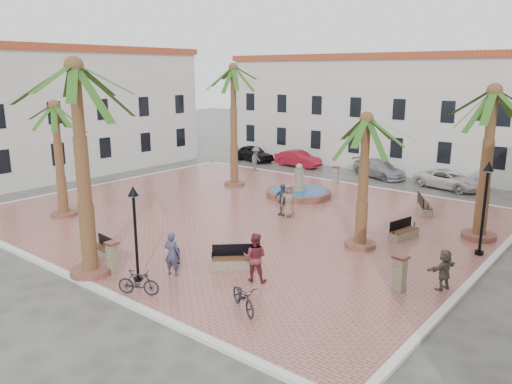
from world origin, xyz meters
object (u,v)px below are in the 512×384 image
bench_s (104,252)px  bench_ne (424,208)px  palm_ne (492,110)px  lamppost_e (486,192)px  pedestrian_fountain_b (282,200)px  bicycle_b (138,282)px  lamppost_s (135,217)px  pedestrian_fountain_a (289,200)px  car_white (449,180)px  palm_e (366,135)px  bollard_se (113,257)px  car_silver (379,169)px  pedestrian_north (256,159)px  cyclist_b (255,257)px  bench_se (234,262)px  litter_bin (176,256)px  pedestrian_east (444,269)px  palm_sw (55,120)px  bicycle_a (243,297)px  cyclist_a (172,254)px  bollard_n (336,175)px  car_black (254,153)px  bollard_e (400,273)px  bench_e (403,233)px  palm_s (76,91)px  palm_nw (233,80)px  fountain (299,192)px  car_red (298,159)px

bench_s → bench_ne: bearing=68.0°
palm_ne → lamppost_e: bearing=-73.6°
pedestrian_fountain_b → bicycle_b: bearing=-77.9°
lamppost_s → pedestrian_fountain_a: 11.02m
car_white → pedestrian_fountain_a: bearing=171.4°
palm_e → bicycle_b: palm_e is taller
bollard_se → car_silver: bearing=90.5°
palm_e → pedestrian_north: size_ratio=3.27×
cyclist_b → bench_se: bearing=-41.2°
litter_bin → pedestrian_east: pedestrian_east is taller
palm_sw → bicycle_a: 16.28m
lamppost_s → litter_bin: 3.11m
cyclist_a → bollard_n: bearing=-102.4°
cyclist_a → bicycle_b: 2.12m
car_black → bench_se: bearing=-132.9°
pedestrian_fountain_a → pedestrian_fountain_b: pedestrian_fountain_a is taller
bollard_e → bench_e: bearing=111.6°
bench_s → cyclist_a: 3.90m
pedestrian_fountain_a → car_white: pedestrian_fountain_a is taller
bench_e → bicycle_b: (-4.95, -12.14, 0.21)m
palm_s → palm_ne: bearing=53.2°
lamppost_e → car_black: lamppost_e is taller
bollard_se → bench_s: bearing=155.7°
lamppost_e → palm_sw: bearing=-157.3°
bollard_n → car_black: size_ratio=0.30×
palm_nw → palm_s: 16.75m
car_white → car_silver: bearing=95.0°
car_silver → pedestrian_fountain_b: bearing=-157.1°
bench_ne → bicycle_b: (-4.03, -17.20, 0.18)m
bench_se → lamppost_e: (7.45, 8.11, 2.59)m
bench_s → pedestrian_east: pedestrian_east is taller
bicycle_a → bench_e: bearing=21.5°
pedestrian_north → car_white: 14.82m
bench_ne → pedestrian_fountain_a: (-5.64, -5.53, 0.63)m
fountain → bollard_n: 4.92m
pedestrian_east → car_white: bearing=-142.3°
lamppost_e → cyclist_a: size_ratio=2.37×
bench_e → cyclist_a: size_ratio=1.04×
car_white → palm_nw: bearing=137.6°
lamppost_s → palm_s: bearing=-158.9°
car_black → palm_e: bearing=-119.1°
bench_e → bicycle_a: bearing=-173.6°
palm_nw → lamppost_e: size_ratio=2.01×
palm_sw → cyclist_a: bearing=-9.0°
bench_s → car_red: size_ratio=0.41×
palm_e → litter_bin: palm_e is taller
bench_ne → bollard_n: bollard_n is taller
bench_s → pedestrian_east: 14.10m
bollard_n → car_white: bearing=31.4°
bench_s → bench_se: (5.26, 2.63, 0.03)m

